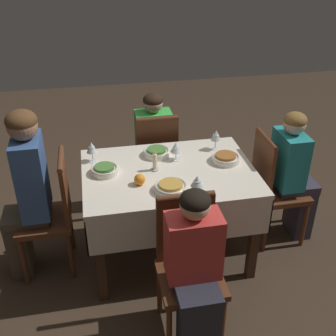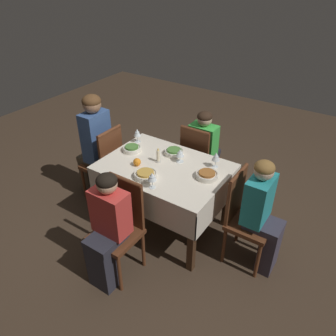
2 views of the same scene
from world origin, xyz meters
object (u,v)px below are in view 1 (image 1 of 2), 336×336
at_px(dining_table, 169,184).
at_px(bowl_west, 225,158).
at_px(chair_north, 188,262).
at_px(candle_centerpiece, 155,163).
at_px(bowl_east, 104,170).
at_px(person_child_teal, 294,172).
at_px(person_child_green, 153,142).
at_px(wine_glass_north, 197,181).
at_px(person_child_red, 195,270).
at_px(bowl_south, 157,152).
at_px(chair_east, 53,210).
at_px(bowl_north, 171,187).
at_px(chair_west, 273,185).
at_px(orange_fruit, 140,179).
at_px(chair_south, 156,157).
at_px(wine_glass_west, 216,136).
at_px(wine_glass_east, 92,148).
at_px(wine_glass_south, 176,148).

distance_m(dining_table, bowl_west, 0.44).
distance_m(chair_north, candle_centerpiece, 0.74).
bearing_deg(bowl_east, person_child_teal, 179.70).
bearing_deg(person_child_green, candle_centerpiece, 82.23).
xyz_separation_m(chair_north, wine_glass_north, (-0.12, -0.31, 0.35)).
height_order(person_child_red, bowl_south, person_child_red).
distance_m(wine_glass_north, candle_centerpiece, 0.42).
bearing_deg(person_child_green, wine_glass_north, 94.74).
xyz_separation_m(chair_east, bowl_north, (-0.78, 0.28, 0.27)).
distance_m(chair_west, orange_fruit, 1.09).
height_order(chair_south, orange_fruit, chair_south).
bearing_deg(orange_fruit, dining_table, -148.93).
xyz_separation_m(bowl_south, wine_glass_west, (-0.45, -0.01, 0.08)).
bearing_deg(dining_table, person_child_red, 89.14).
bearing_deg(chair_east, bowl_north, 70.30).
xyz_separation_m(person_child_red, wine_glass_east, (0.50, -1.04, 0.27)).
bearing_deg(chair_west, wine_glass_north, 118.64).
xyz_separation_m(wine_glass_west, candle_centerpiece, (0.50, 0.22, -0.06)).
height_order(chair_west, person_child_red, person_child_red).
xyz_separation_m(chair_east, wine_glass_east, (-0.31, -0.21, 0.35)).
relative_size(wine_glass_east, bowl_south, 0.80).
height_order(dining_table, bowl_south, bowl_south).
relative_size(chair_south, chair_west, 1.00).
relative_size(person_child_teal, bowl_east, 5.76).
bearing_deg(chair_west, orange_fruit, 99.84).
bearing_deg(chair_north, chair_south, 88.92).
height_order(chair_north, candle_centerpiece, chair_north).
distance_m(person_child_teal, orange_fruit, 1.21).
height_order(person_child_red, person_child_green, person_child_red).
height_order(wine_glass_north, wine_glass_south, wine_glass_north).
xyz_separation_m(dining_table, person_child_teal, (-0.97, -0.05, -0.04)).
bearing_deg(chair_east, orange_fruit, 74.44).
height_order(person_child_teal, bowl_south, person_child_teal).
distance_m(chair_north, person_child_green, 1.45).
relative_size(person_child_red, person_child_green, 1.02).
xyz_separation_m(bowl_west, candle_centerpiece, (0.51, 0.02, 0.03)).
bearing_deg(bowl_south, chair_west, 167.60).
bearing_deg(chair_north, person_child_green, 89.04).
xyz_separation_m(wine_glass_east, wine_glass_west, (-0.91, -0.01, 0.01)).
bearing_deg(wine_glass_north, person_child_green, -85.26).
bearing_deg(person_child_green, wine_glass_west, 125.24).
xyz_separation_m(person_child_green, orange_fruit, (0.23, 0.94, 0.21)).
relative_size(chair_east, person_child_green, 0.88).
bearing_deg(wine_glass_west, bowl_north, 48.37).
xyz_separation_m(person_child_green, candle_centerpiece, (0.11, 0.77, 0.23)).
relative_size(person_child_red, bowl_north, 5.01).
xyz_separation_m(bowl_north, bowl_west, (-0.46, -0.30, 0.00)).
relative_size(person_child_teal, wine_glass_east, 7.06).
distance_m(dining_table, person_child_red, 0.80).
height_order(person_child_teal, wine_glass_west, person_child_teal).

